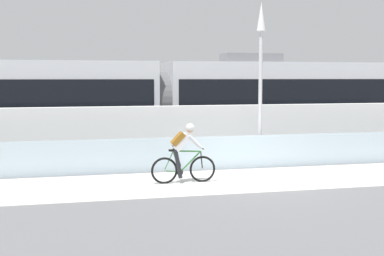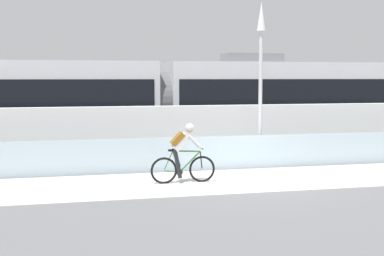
% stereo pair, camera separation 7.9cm
% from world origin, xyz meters
% --- Properties ---
extents(ground_plane, '(200.00, 200.00, 0.00)m').
position_xyz_m(ground_plane, '(0.00, 0.00, 0.00)').
color(ground_plane, slate).
extents(bike_path_deck, '(32.00, 3.20, 0.01)m').
position_xyz_m(bike_path_deck, '(0.00, 0.00, 0.01)').
color(bike_path_deck, silver).
rests_on(bike_path_deck, ground).
extents(glass_parapet, '(32.00, 0.05, 1.02)m').
position_xyz_m(glass_parapet, '(0.00, 1.85, 0.51)').
color(glass_parapet, silver).
rests_on(glass_parapet, ground).
extents(concrete_barrier_wall, '(32.00, 0.36, 1.88)m').
position_xyz_m(concrete_barrier_wall, '(0.00, 3.65, 0.94)').
color(concrete_barrier_wall, white).
rests_on(concrete_barrier_wall, ground).
extents(tram_rail_near, '(32.00, 0.08, 0.01)m').
position_xyz_m(tram_rail_near, '(0.00, 6.13, 0.00)').
color(tram_rail_near, '#595654').
rests_on(tram_rail_near, ground).
extents(tram_rail_far, '(32.00, 0.08, 0.01)m').
position_xyz_m(tram_rail_far, '(0.00, 7.57, 0.00)').
color(tram_rail_far, '#595654').
rests_on(tram_rail_far, ground).
extents(tram, '(22.56, 2.54, 3.81)m').
position_xyz_m(tram, '(-1.41, 6.85, 1.89)').
color(tram, silver).
rests_on(tram, ground).
extents(cyclist_on_bike, '(1.77, 0.58, 1.61)m').
position_xyz_m(cyclist_on_bike, '(-1.96, -0.00, 0.80)').
color(cyclist_on_bike, black).
rests_on(cyclist_on_bike, ground).
extents(lamp_post_antenna, '(0.28, 0.28, 5.20)m').
position_xyz_m(lamp_post_antenna, '(1.02, 2.15, 3.29)').
color(lamp_post_antenna, gray).
rests_on(lamp_post_antenna, ground).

